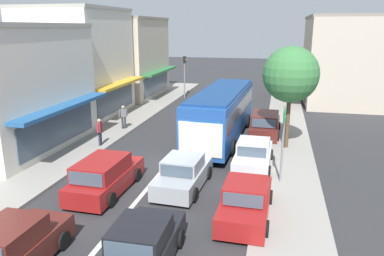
{
  "coord_description": "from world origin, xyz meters",
  "views": [
    {
      "loc": [
        5.47,
        -17.41,
        7.02
      ],
      "look_at": [
        0.61,
        3.45,
        1.2
      ],
      "focal_mm": 35.0,
      "sensor_mm": 36.0,
      "label": 1
    }
  ],
  "objects_px": {
    "city_bus": "(222,111)",
    "sedan_behind_bus_mid": "(183,174)",
    "parked_sedan_kerb_front": "(246,201)",
    "street_tree_right": "(291,75)",
    "hatchback_adjacent_lane_trail": "(15,247)",
    "traffic_light_downstreet": "(185,70)",
    "pedestrian_with_handbag_near": "(123,116)",
    "parked_wagon_kerb_third": "(265,125)",
    "directional_road_sign": "(284,128)",
    "parked_sedan_kerb_second": "(253,155)",
    "pedestrian_browsing_midblock": "(100,130)",
    "wagon_queue_far_back": "(105,176)",
    "sedan_behind_bus_near": "(142,248)"
  },
  "relations": [
    {
      "from": "parked_sedan_kerb_second",
      "to": "pedestrian_with_handbag_near",
      "type": "height_order",
      "value": "pedestrian_with_handbag_near"
    },
    {
      "from": "parked_wagon_kerb_third",
      "to": "pedestrian_browsing_midblock",
      "type": "distance_m",
      "value": 10.63
    },
    {
      "from": "wagon_queue_far_back",
      "to": "traffic_light_downstreet",
      "type": "height_order",
      "value": "traffic_light_downstreet"
    },
    {
      "from": "city_bus",
      "to": "parked_sedan_kerb_second",
      "type": "relative_size",
      "value": 2.59
    },
    {
      "from": "parked_sedan_kerb_front",
      "to": "directional_road_sign",
      "type": "xyz_separation_m",
      "value": [
        1.29,
        3.53,
        2.01
      ]
    },
    {
      "from": "city_bus",
      "to": "street_tree_right",
      "type": "bearing_deg",
      "value": -15.3
    },
    {
      "from": "parked_sedan_kerb_second",
      "to": "directional_road_sign",
      "type": "distance_m",
      "value": 3.04
    },
    {
      "from": "wagon_queue_far_back",
      "to": "traffic_light_downstreet",
      "type": "bearing_deg",
      "value": 95.41
    },
    {
      "from": "parked_sedan_kerb_front",
      "to": "pedestrian_with_handbag_near",
      "type": "relative_size",
      "value": 2.6
    },
    {
      "from": "wagon_queue_far_back",
      "to": "parked_sedan_kerb_second",
      "type": "height_order",
      "value": "wagon_queue_far_back"
    },
    {
      "from": "parked_sedan_kerb_second",
      "to": "traffic_light_downstreet",
      "type": "height_order",
      "value": "traffic_light_downstreet"
    },
    {
      "from": "parked_sedan_kerb_front",
      "to": "hatchback_adjacent_lane_trail",
      "type": "bearing_deg",
      "value": -143.97
    },
    {
      "from": "city_bus",
      "to": "hatchback_adjacent_lane_trail",
      "type": "distance_m",
      "value": 15.13
    },
    {
      "from": "traffic_light_downstreet",
      "to": "directional_road_sign",
      "type": "relative_size",
      "value": 1.17
    },
    {
      "from": "hatchback_adjacent_lane_trail",
      "to": "parked_wagon_kerb_third",
      "type": "relative_size",
      "value": 0.82
    },
    {
      "from": "traffic_light_downstreet",
      "to": "parked_sedan_kerb_second",
      "type": "bearing_deg",
      "value": -65.64
    },
    {
      "from": "sedan_behind_bus_near",
      "to": "parked_sedan_kerb_second",
      "type": "bearing_deg",
      "value": 73.89
    },
    {
      "from": "parked_sedan_kerb_second",
      "to": "city_bus",
      "type": "bearing_deg",
      "value": 117.29
    },
    {
      "from": "city_bus",
      "to": "parked_sedan_kerb_second",
      "type": "height_order",
      "value": "city_bus"
    },
    {
      "from": "hatchback_adjacent_lane_trail",
      "to": "parked_sedan_kerb_second",
      "type": "distance_m",
      "value": 11.81
    },
    {
      "from": "city_bus",
      "to": "traffic_light_downstreet",
      "type": "xyz_separation_m",
      "value": [
        -5.85,
        13.55,
        0.97
      ]
    },
    {
      "from": "hatchback_adjacent_lane_trail",
      "to": "street_tree_right",
      "type": "relative_size",
      "value": 0.62
    },
    {
      "from": "sedan_behind_bus_mid",
      "to": "street_tree_right",
      "type": "height_order",
      "value": "street_tree_right"
    },
    {
      "from": "hatchback_adjacent_lane_trail",
      "to": "directional_road_sign",
      "type": "height_order",
      "value": "directional_road_sign"
    },
    {
      "from": "directional_road_sign",
      "to": "pedestrian_with_handbag_near",
      "type": "xyz_separation_m",
      "value": [
        -10.7,
        6.94,
        -1.61
      ]
    },
    {
      "from": "parked_sedan_kerb_front",
      "to": "pedestrian_browsing_midblock",
      "type": "relative_size",
      "value": 2.6
    },
    {
      "from": "street_tree_right",
      "to": "pedestrian_browsing_midblock",
      "type": "height_order",
      "value": "street_tree_right"
    },
    {
      "from": "pedestrian_with_handbag_near",
      "to": "pedestrian_browsing_midblock",
      "type": "bearing_deg",
      "value": -87.68
    },
    {
      "from": "parked_wagon_kerb_third",
      "to": "street_tree_right",
      "type": "xyz_separation_m",
      "value": [
        1.35,
        -2.58,
        3.66
      ]
    },
    {
      "from": "parked_sedan_kerb_front",
      "to": "pedestrian_browsing_midblock",
      "type": "distance_m",
      "value": 11.37
    },
    {
      "from": "sedan_behind_bus_near",
      "to": "parked_wagon_kerb_third",
      "type": "xyz_separation_m",
      "value": [
        2.98,
        15.17,
        0.08
      ]
    },
    {
      "from": "parked_sedan_kerb_front",
      "to": "traffic_light_downstreet",
      "type": "bearing_deg",
      "value": 109.49
    },
    {
      "from": "parked_wagon_kerb_third",
      "to": "pedestrian_browsing_midblock",
      "type": "relative_size",
      "value": 2.78
    },
    {
      "from": "parked_sedan_kerb_front",
      "to": "parked_sedan_kerb_second",
      "type": "height_order",
      "value": "same"
    },
    {
      "from": "hatchback_adjacent_lane_trail",
      "to": "traffic_light_downstreet",
      "type": "distance_m",
      "value": 28.26
    },
    {
      "from": "city_bus",
      "to": "pedestrian_browsing_midblock",
      "type": "bearing_deg",
      "value": -154.01
    },
    {
      "from": "pedestrian_browsing_midblock",
      "to": "directional_road_sign",
      "type": "bearing_deg",
      "value": -16.22
    },
    {
      "from": "wagon_queue_far_back",
      "to": "street_tree_right",
      "type": "bearing_deg",
      "value": 45.64
    },
    {
      "from": "street_tree_right",
      "to": "pedestrian_with_handbag_near",
      "type": "bearing_deg",
      "value": 171.37
    },
    {
      "from": "parked_sedan_kerb_front",
      "to": "street_tree_right",
      "type": "distance_m",
      "value": 9.69
    },
    {
      "from": "city_bus",
      "to": "sedan_behind_bus_mid",
      "type": "distance_m",
      "value": 7.91
    },
    {
      "from": "parked_sedan_kerb_front",
      "to": "traffic_light_downstreet",
      "type": "height_order",
      "value": "traffic_light_downstreet"
    },
    {
      "from": "parked_sedan_kerb_front",
      "to": "traffic_light_downstreet",
      "type": "distance_m",
      "value": 24.98
    },
    {
      "from": "street_tree_right",
      "to": "pedestrian_with_handbag_near",
      "type": "relative_size",
      "value": 3.68
    },
    {
      "from": "parked_sedan_kerb_second",
      "to": "pedestrian_browsing_midblock",
      "type": "height_order",
      "value": "pedestrian_browsing_midblock"
    },
    {
      "from": "hatchback_adjacent_lane_trail",
      "to": "wagon_queue_far_back",
      "type": "relative_size",
      "value": 0.82
    },
    {
      "from": "directional_road_sign",
      "to": "pedestrian_browsing_midblock",
      "type": "bearing_deg",
      "value": 163.78
    },
    {
      "from": "parked_sedan_kerb_front",
      "to": "parked_sedan_kerb_second",
      "type": "xyz_separation_m",
      "value": [
        -0.1,
        5.34,
        0.0
      ]
    },
    {
      "from": "hatchback_adjacent_lane_trail",
      "to": "parked_sedan_kerb_front",
      "type": "distance_m",
      "value": 7.91
    },
    {
      "from": "parked_sedan_kerb_second",
      "to": "traffic_light_downstreet",
      "type": "bearing_deg",
      "value": 114.36
    }
  ]
}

